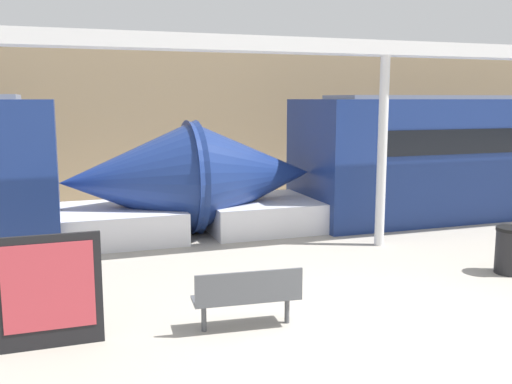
# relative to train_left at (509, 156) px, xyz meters

# --- Properties ---
(ground_plane) EXTENTS (60.00, 60.00, 0.00)m
(ground_plane) POSITION_rel_train_left_xyz_m (-8.21, -6.56, -1.51)
(ground_plane) COLOR #A8A093
(station_wall) EXTENTS (56.00, 0.20, 5.00)m
(station_wall) POSITION_rel_train_left_xyz_m (-8.21, 5.24, 0.99)
(station_wall) COLOR #9E8460
(station_wall) RESTS_ON ground_plane
(train_left) EXTENTS (18.26, 2.93, 3.20)m
(train_left) POSITION_rel_train_left_xyz_m (0.00, 0.00, 0.00)
(train_left) COLOR navy
(train_left) RESTS_ON ground_plane
(bench_near) EXTENTS (1.50, 0.56, 0.85)m
(bench_near) POSITION_rel_train_left_xyz_m (-9.67, -5.81, -1.01)
(bench_near) COLOR #4C4F54
(bench_near) RESTS_ON ground_plane
(trash_bin) EXTENTS (0.57, 0.57, 0.84)m
(trash_bin) POSITION_rel_train_left_xyz_m (-4.40, -4.93, -1.08)
(trash_bin) COLOR black
(trash_bin) RESTS_ON ground_plane
(poster_board) EXTENTS (1.29, 0.07, 1.46)m
(poster_board) POSITION_rel_train_left_xyz_m (-12.19, -5.56, -0.77)
(poster_board) COLOR black
(poster_board) RESTS_ON ground_plane
(support_column_near) EXTENTS (0.20, 0.20, 3.98)m
(support_column_near) POSITION_rel_train_left_xyz_m (-5.59, -2.41, 0.48)
(support_column_near) COLOR silver
(support_column_near) RESTS_ON ground_plane
(canopy_beam) EXTENTS (28.00, 0.60, 0.28)m
(canopy_beam) POSITION_rel_train_left_xyz_m (-5.59, -2.41, 2.61)
(canopy_beam) COLOR silver
(canopy_beam) RESTS_ON support_column_near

